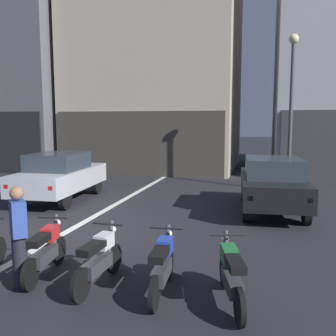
{
  "coord_description": "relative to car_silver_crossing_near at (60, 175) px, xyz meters",
  "views": [
    {
      "loc": [
        4.59,
        -7.94,
        2.69
      ],
      "look_at": [
        2.05,
        2.0,
        1.4
      ],
      "focal_mm": 39.54,
      "sensor_mm": 36.0,
      "label": 1
    }
  ],
  "objects": [
    {
      "name": "street_lamp",
      "position": [
        7.66,
        3.54,
        2.76
      ],
      "size": [
        0.36,
        0.36,
        5.88
      ],
      "color": "#47474C",
      "rests_on": "ground"
    },
    {
      "name": "motorcycle_green_row_rightmost",
      "position": [
        6.27,
        -5.92,
        -0.43
      ],
      "size": [
        0.62,
        1.63,
        0.98
      ],
      "color": "black",
      "rests_on": "ground"
    },
    {
      "name": "motorcycle_white_row_centre",
      "position": [
        4.12,
        -5.82,
        -0.43
      ],
      "size": [
        0.55,
        1.67,
        0.98
      ],
      "color": "black",
      "rests_on": "ground"
    },
    {
      "name": "ground_plane",
      "position": [
        2.06,
        -3.24,
        -0.89
      ],
      "size": [
        120.0,
        120.0,
        0.0
      ],
      "primitive_type": "plane",
      "color": "#232328"
    },
    {
      "name": "car_blue_down_street",
      "position": [
        4.13,
        10.02,
        0.0
      ],
      "size": [
        1.99,
        4.19,
        1.64
      ],
      "color": "black",
      "rests_on": "ground"
    },
    {
      "name": "building_corner_left",
      "position": [
        -8.42,
        10.4,
        6.9
      ],
      "size": [
        8.68,
        10.06,
        15.59
      ],
      "color": "#56565B",
      "rests_on": "ground"
    },
    {
      "name": "motorcycle_red_row_left_mid",
      "position": [
        3.04,
        -5.67,
        -0.43
      ],
      "size": [
        0.55,
        1.66,
        0.98
      ],
      "color": "black",
      "rests_on": "ground"
    },
    {
      "name": "lane_centre_line",
      "position": [
        2.06,
        2.76,
        -0.88
      ],
      "size": [
        0.2,
        18.0,
        0.01
      ],
      "primitive_type": "cube",
      "color": "silver",
      "rests_on": "ground"
    },
    {
      "name": "motorcycle_blue_row_right_mid",
      "position": [
        5.19,
        -5.82,
        -0.43
      ],
      "size": [
        0.55,
        1.67,
        0.98
      ],
      "color": "black",
      "rests_on": "ground"
    },
    {
      "name": "car_black_parked_kerbside",
      "position": [
        6.98,
        0.07,
        0.0
      ],
      "size": [
        2.04,
        4.21,
        1.64
      ],
      "color": "black",
      "rests_on": "ground"
    },
    {
      "name": "person_by_motorcycles",
      "position": [
        2.9,
        -6.19,
        -0.03
      ],
      "size": [
        0.41,
        0.41,
        1.67
      ],
      "color": "#23232D",
      "rests_on": "ground"
    },
    {
      "name": "car_silver_crossing_near",
      "position": [
        0.0,
        0.0,
        0.0
      ],
      "size": [
        2.02,
        4.2,
        1.64
      ],
      "color": "black",
      "rests_on": "ground"
    }
  ]
}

